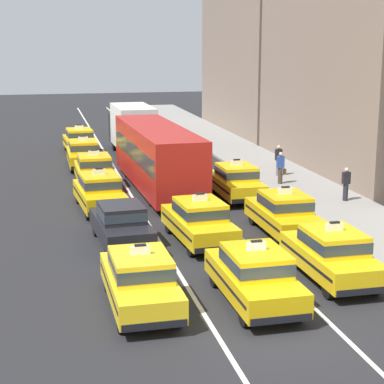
{
  "coord_description": "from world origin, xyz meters",
  "views": [
    {
      "loc": [
        -5.87,
        -15.56,
        7.59
      ],
      "look_at": [
        0.24,
        11.11,
        1.3
      ],
      "focal_mm": 62.83,
      "sensor_mm": 36.0,
      "label": 1
    }
  ],
  "objects_px": {
    "taxi_left_nearest": "(140,279)",
    "taxi_right_second": "(284,213)",
    "sedan_left_second": "(121,223)",
    "taxi_center_nearest": "(254,275)",
    "taxi_left_fifth": "(83,153)",
    "bus_center_third": "(157,154)",
    "taxi_right_nearest": "(332,253)",
    "box_truck_center_fourth": "(131,127)",
    "taxi_left_fourth": "(94,170)",
    "taxi_center_second": "(199,220)",
    "taxi_left_sixth": "(80,140)",
    "pedestrian_by_storefront": "(281,168)",
    "taxi_right_third": "(236,181)",
    "taxi_left_third": "(100,191)",
    "pedestrian_near_crosswalk": "(279,160)",
    "pedestrian_mid_block": "(346,184)"
  },
  "relations": [
    {
      "from": "taxi_left_third",
      "to": "taxi_left_fourth",
      "type": "relative_size",
      "value": 1.02
    },
    {
      "from": "taxi_left_fourth",
      "to": "taxi_left_sixth",
      "type": "xyz_separation_m",
      "value": [
        -0.1,
        10.58,
        0.0
      ]
    },
    {
      "from": "bus_center_third",
      "to": "pedestrian_mid_block",
      "type": "height_order",
      "value": "bus_center_third"
    },
    {
      "from": "taxi_left_sixth",
      "to": "taxi_center_nearest",
      "type": "height_order",
      "value": "same"
    },
    {
      "from": "taxi_left_fifth",
      "to": "taxi_center_nearest",
      "type": "xyz_separation_m",
      "value": [
        3.4,
        -22.31,
        0.0
      ]
    },
    {
      "from": "sedan_left_second",
      "to": "box_truck_center_fourth",
      "type": "bearing_deg",
      "value": 81.07
    },
    {
      "from": "taxi_left_fourth",
      "to": "taxi_center_second",
      "type": "height_order",
      "value": "same"
    },
    {
      "from": "taxi_left_fourth",
      "to": "sedan_left_second",
      "type": "bearing_deg",
      "value": -89.37
    },
    {
      "from": "pedestrian_by_storefront",
      "to": "taxi_left_third",
      "type": "bearing_deg",
      "value": -163.22
    },
    {
      "from": "taxi_left_third",
      "to": "taxi_left_fifth",
      "type": "distance_m",
      "value": 10.36
    },
    {
      "from": "taxi_left_fourth",
      "to": "pedestrian_near_crosswalk",
      "type": "bearing_deg",
      "value": -0.96
    },
    {
      "from": "taxi_right_third",
      "to": "taxi_right_second",
      "type": "bearing_deg",
      "value": -88.76
    },
    {
      "from": "pedestrian_by_storefront",
      "to": "taxi_right_second",
      "type": "bearing_deg",
      "value": -109.42
    },
    {
      "from": "taxi_right_second",
      "to": "pedestrian_mid_block",
      "type": "xyz_separation_m",
      "value": [
        4.59,
        4.08,
        0.07
      ]
    },
    {
      "from": "taxi_right_third",
      "to": "pedestrian_by_storefront",
      "type": "xyz_separation_m",
      "value": [
        3.07,
        2.14,
        0.11
      ]
    },
    {
      "from": "sedan_left_second",
      "to": "taxi_right_second",
      "type": "xyz_separation_m",
      "value": [
        6.42,
        0.0,
        0.03
      ]
    },
    {
      "from": "sedan_left_second",
      "to": "taxi_center_nearest",
      "type": "height_order",
      "value": "taxi_center_nearest"
    },
    {
      "from": "taxi_left_sixth",
      "to": "taxi_left_fourth",
      "type": "bearing_deg",
      "value": -89.47
    },
    {
      "from": "taxi_center_nearest",
      "to": "taxi_left_fifth",
      "type": "bearing_deg",
      "value": 98.66
    },
    {
      "from": "taxi_left_fourth",
      "to": "bus_center_third",
      "type": "height_order",
      "value": "bus_center_third"
    },
    {
      "from": "taxi_center_nearest",
      "to": "taxi_right_second",
      "type": "distance_m",
      "value": 7.34
    },
    {
      "from": "taxi_left_third",
      "to": "taxi_left_fifth",
      "type": "relative_size",
      "value": 1.02
    },
    {
      "from": "sedan_left_second",
      "to": "pedestrian_by_storefront",
      "type": "bearing_deg",
      "value": 41.68
    },
    {
      "from": "sedan_left_second",
      "to": "pedestrian_near_crosswalk",
      "type": "xyz_separation_m",
      "value": [
        9.99,
        10.37,
        0.15
      ]
    },
    {
      "from": "taxi_center_second",
      "to": "taxi_right_third",
      "type": "xyz_separation_m",
      "value": [
        3.39,
        6.57,
        0.0
      ]
    },
    {
      "from": "taxi_left_nearest",
      "to": "sedan_left_second",
      "type": "height_order",
      "value": "taxi_left_nearest"
    },
    {
      "from": "taxi_center_nearest",
      "to": "taxi_right_third",
      "type": "xyz_separation_m",
      "value": [
        3.21,
        12.73,
        0.0
      ]
    },
    {
      "from": "box_truck_center_fourth",
      "to": "taxi_right_third",
      "type": "bearing_deg",
      "value": -77.52
    },
    {
      "from": "pedestrian_by_storefront",
      "to": "sedan_left_second",
      "type": "bearing_deg",
      "value": -138.32
    },
    {
      "from": "taxi_left_nearest",
      "to": "taxi_left_sixth",
      "type": "xyz_separation_m",
      "value": [
        0.0,
        27.29,
        0.0
      ]
    },
    {
      "from": "taxi_left_fourth",
      "to": "taxi_left_sixth",
      "type": "relative_size",
      "value": 0.98
    },
    {
      "from": "taxi_left_third",
      "to": "taxi_left_fifth",
      "type": "bearing_deg",
      "value": 90.04
    },
    {
      "from": "taxi_left_nearest",
      "to": "taxi_right_second",
      "type": "xyz_separation_m",
      "value": [
        6.64,
        6.17,
        0.0
      ]
    },
    {
      "from": "taxi_left_fifth",
      "to": "taxi_right_nearest",
      "type": "xyz_separation_m",
      "value": [
        6.42,
        -20.96,
        0.0
      ]
    },
    {
      "from": "taxi_left_sixth",
      "to": "bus_center_third",
      "type": "xyz_separation_m",
      "value": [
        3.18,
        -12.04,
        0.94
      ]
    },
    {
      "from": "taxi_right_nearest",
      "to": "pedestrian_near_crosswalk",
      "type": "xyz_separation_m",
      "value": [
        3.89,
        15.56,
        0.12
      ]
    },
    {
      "from": "box_truck_center_fourth",
      "to": "taxi_left_fifth",
      "type": "bearing_deg",
      "value": -128.12
    },
    {
      "from": "taxi_left_sixth",
      "to": "taxi_right_nearest",
      "type": "distance_m",
      "value": 27.06
    },
    {
      "from": "taxi_left_fifth",
      "to": "taxi_left_sixth",
      "type": "distance_m",
      "value": 5.34
    },
    {
      "from": "box_truck_center_fourth",
      "to": "pedestrian_mid_block",
      "type": "xyz_separation_m",
      "value": [
        7.84,
        -16.15,
        -0.83
      ]
    },
    {
      "from": "taxi_center_second",
      "to": "pedestrian_near_crosswalk",
      "type": "xyz_separation_m",
      "value": [
        7.09,
        10.74,
        0.12
      ]
    },
    {
      "from": "taxi_left_fifth",
      "to": "bus_center_third",
      "type": "relative_size",
      "value": 0.4
    },
    {
      "from": "taxi_center_second",
      "to": "sedan_left_second",
      "type": "bearing_deg",
      "value": 172.65
    },
    {
      "from": "pedestrian_near_crosswalk",
      "to": "pedestrian_by_storefront",
      "type": "relative_size",
      "value": 1.01
    },
    {
      "from": "taxi_center_second",
      "to": "taxi_right_nearest",
      "type": "relative_size",
      "value": 1.02
    },
    {
      "from": "bus_center_third",
      "to": "taxi_right_nearest",
      "type": "relative_size",
      "value": 2.47
    },
    {
      "from": "sedan_left_second",
      "to": "bus_center_third",
      "type": "xyz_separation_m",
      "value": [
        2.96,
        9.08,
        0.97
      ]
    },
    {
      "from": "taxi_left_sixth",
      "to": "taxi_right_third",
      "type": "distance_m",
      "value": 16.28
    },
    {
      "from": "taxi_center_second",
      "to": "taxi_right_nearest",
      "type": "bearing_deg",
      "value": -56.35
    },
    {
      "from": "taxi_center_second",
      "to": "pedestrian_by_storefront",
      "type": "distance_m",
      "value": 10.84
    }
  ]
}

